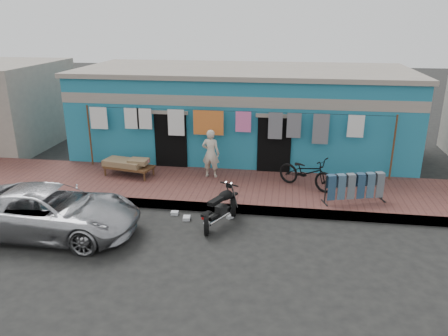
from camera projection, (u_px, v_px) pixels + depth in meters
The scene contains 14 objects.
ground at pixel (212, 238), 10.74m from camera, with size 80.00×80.00×0.00m, color black.
sidewalk at pixel (229, 189), 13.50m from camera, with size 28.00×3.00×0.25m, color brown.
curb at pixel (222, 208), 12.15m from camera, with size 28.00×0.10×0.25m, color gray.
building at pixel (243, 112), 16.71m from camera, with size 12.20×5.20×3.36m.
clothesline at pixel (223, 125), 14.16m from camera, with size 10.06×0.06×2.10m.
car at pixel (51, 211), 10.79m from camera, with size 2.03×4.47×1.26m, color #B2B2B7.
seated_person at pixel (211, 153), 13.92m from camera, with size 0.56×0.38×1.57m, color beige.
bicycle at pixel (307, 169), 13.08m from camera, with size 0.65×1.85×1.20m, color black.
motorcycle at pixel (220, 207), 11.30m from camera, with size 1.16×1.65×1.01m, color black, non-canonical shape.
charpoy at pixel (129, 167), 14.19m from camera, with size 1.76×1.08×0.55m, color brown, non-canonical shape.
jeans_rack at pixel (355, 187), 12.12m from camera, with size 1.81×0.86×0.86m, color black, non-canonical shape.
litter_a at pixel (175, 213), 12.02m from camera, with size 0.20×0.16×0.09m, color silver.
litter_b at pixel (230, 217), 11.81m from camera, with size 0.17×0.13×0.09m, color silver.
litter_c at pixel (187, 218), 11.72m from camera, with size 0.23×0.18×0.09m, color silver.
Camera 1 is at (1.71, -9.42, 5.18)m, focal length 35.00 mm.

